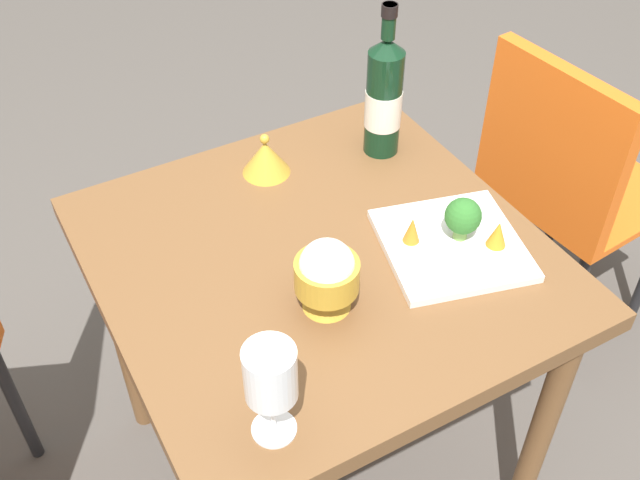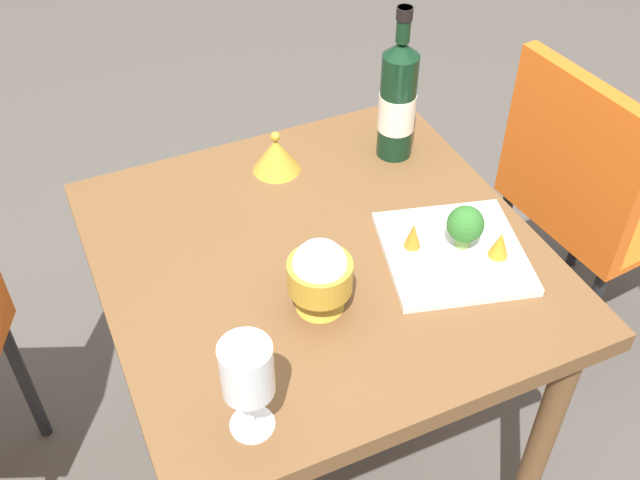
{
  "view_description": "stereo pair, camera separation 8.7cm",
  "coord_description": "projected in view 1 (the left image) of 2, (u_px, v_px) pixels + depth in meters",
  "views": [
    {
      "loc": [
        -0.49,
        -0.89,
        1.69
      ],
      "look_at": [
        0.0,
        0.0,
        0.75
      ],
      "focal_mm": 42.51,
      "sensor_mm": 36.0,
      "label": 1
    },
    {
      "loc": [
        -0.42,
        -0.93,
        1.69
      ],
      "look_at": [
        0.0,
        0.0,
        0.75
      ],
      "focal_mm": 42.51,
      "sensor_mm": 36.0,
      "label": 2
    }
  ],
  "objects": [
    {
      "name": "ground_plane",
      "position": [
        320.0,
        461.0,
        1.89
      ],
      "size": [
        8.0,
        8.0,
        0.0
      ],
      "primitive_type": "plane",
      "color": "#4C4742"
    },
    {
      "name": "dining_table",
      "position": [
        320.0,
        288.0,
        1.47
      ],
      "size": [
        0.79,
        0.79,
        0.72
      ],
      "color": "brown",
      "rests_on": "ground_plane"
    },
    {
      "name": "chair_by_wall",
      "position": [
        563.0,
        175.0,
        1.88
      ],
      "size": [
        0.44,
        0.44,
        0.85
      ],
      "rotation": [
        0.0,
        0.0,
        -1.48
      ],
      "color": "orange",
      "rests_on": "ground_plane"
    },
    {
      "name": "wine_bottle",
      "position": [
        384.0,
        97.0,
        1.55
      ],
      "size": [
        0.08,
        0.08,
        0.33
      ],
      "color": "black",
      "rests_on": "dining_table"
    },
    {
      "name": "wine_glass",
      "position": [
        270.0,
        376.0,
        1.03
      ],
      "size": [
        0.08,
        0.08,
        0.18
      ],
      "color": "white",
      "rests_on": "dining_table"
    },
    {
      "name": "rice_bowl",
      "position": [
        327.0,
        275.0,
        1.25
      ],
      "size": [
        0.11,
        0.11,
        0.14
      ],
      "color": "gold",
      "rests_on": "dining_table"
    },
    {
      "name": "rice_bowl_lid",
      "position": [
        266.0,
        157.0,
        1.55
      ],
      "size": [
        0.1,
        0.1,
        0.09
      ],
      "color": "gold",
      "rests_on": "dining_table"
    },
    {
      "name": "serving_plate",
      "position": [
        452.0,
        245.0,
        1.4
      ],
      "size": [
        0.31,
        0.31,
        0.02
      ],
      "rotation": [
        0.0,
        0.0,
        -0.26
      ],
      "color": "white",
      "rests_on": "dining_table"
    },
    {
      "name": "broccoli_floret",
      "position": [
        463.0,
        217.0,
        1.37
      ],
      "size": [
        0.07,
        0.07,
        0.09
      ],
      "color": "#729E4C",
      "rests_on": "serving_plate"
    },
    {
      "name": "carrot_garnish_left",
      "position": [
        412.0,
        230.0,
        1.38
      ],
      "size": [
        0.03,
        0.03,
        0.05
      ],
      "color": "orange",
      "rests_on": "serving_plate"
    },
    {
      "name": "carrot_garnish_right",
      "position": [
        498.0,
        234.0,
        1.37
      ],
      "size": [
        0.04,
        0.04,
        0.05
      ],
      "color": "orange",
      "rests_on": "serving_plate"
    }
  ]
}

